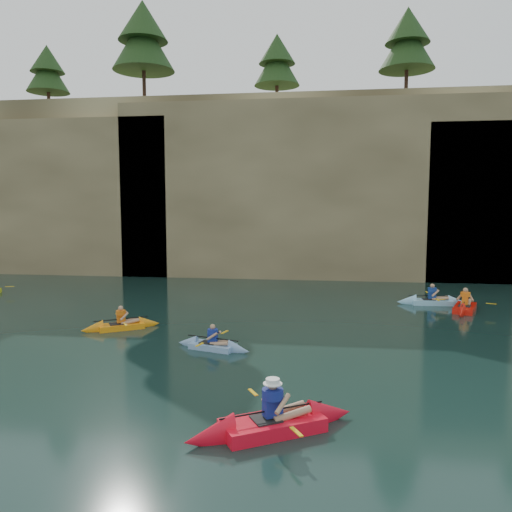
# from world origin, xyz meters

# --- Properties ---
(ground) EXTENTS (160.00, 160.00, 0.00)m
(ground) POSITION_xyz_m (0.00, 0.00, 0.00)
(ground) COLOR black
(ground) RESTS_ON ground
(cliff) EXTENTS (70.00, 16.00, 12.00)m
(cliff) POSITION_xyz_m (0.00, 30.00, 6.00)
(cliff) COLOR tan
(cliff) RESTS_ON ground
(cliff_slab_center) EXTENTS (24.00, 2.40, 11.40)m
(cliff_slab_center) POSITION_xyz_m (2.00, 22.60, 5.70)
(cliff_slab_center) COLOR #96855B
(cliff_slab_center) RESTS_ON ground
(sea_cave_west) EXTENTS (4.50, 1.00, 4.00)m
(sea_cave_west) POSITION_xyz_m (-18.00, 21.95, 2.00)
(sea_cave_west) COLOR black
(sea_cave_west) RESTS_ON ground
(sea_cave_center) EXTENTS (3.50, 1.00, 3.20)m
(sea_cave_center) POSITION_xyz_m (-4.00, 21.95, 1.60)
(sea_cave_center) COLOR black
(sea_cave_center) RESTS_ON ground
(sea_cave_east) EXTENTS (5.00, 1.00, 4.50)m
(sea_cave_east) POSITION_xyz_m (10.00, 21.95, 2.25)
(sea_cave_east) COLOR black
(sea_cave_east) RESTS_ON ground
(cliff_pines) EXTENTS (56.00, 6.00, 7.83)m
(cliff_pines) POSITION_xyz_m (0.00, 25.00, 15.91)
(cliff_pines) COLOR black
(cliff_pines) RESTS_ON cliff
(main_kayaker) EXTENTS (3.69, 2.66, 1.41)m
(main_kayaker) POSITION_xyz_m (1.89, 0.66, 0.19)
(main_kayaker) COLOR red
(main_kayaker) RESTS_ON ground
(kayaker_orange) EXTENTS (2.83, 2.13, 1.11)m
(kayaker_orange) POSITION_xyz_m (-4.63, 8.38, 0.14)
(kayaker_orange) COLOR orange
(kayaker_orange) RESTS_ON ground
(kayaker_ltblue_near) EXTENTS (2.69, 2.01, 1.03)m
(kayaker_ltblue_near) POSITION_xyz_m (-0.64, 6.28, 0.13)
(kayaker_ltblue_near) COLOR #7EA4D3
(kayaker_ltblue_near) RESTS_ON ground
(kayaker_red_far) EXTENTS (2.37, 3.52, 1.28)m
(kayaker_red_far) POSITION_xyz_m (9.13, 13.47, 0.16)
(kayaker_red_far) COLOR red
(kayaker_red_far) RESTS_ON ground
(kayaker_ltblue_mid) EXTENTS (3.23, 2.41, 1.22)m
(kayaker_ltblue_mid) POSITION_xyz_m (7.98, 14.73, 0.15)
(kayaker_ltblue_mid) COLOR #90CFF1
(kayaker_ltblue_mid) RESTS_ON ground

